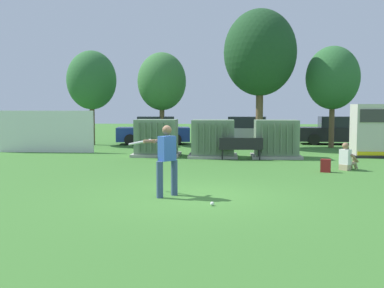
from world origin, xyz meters
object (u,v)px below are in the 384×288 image
at_px(transformer_mid_east, 276,139).
at_px(park_bench, 241,147).
at_px(parked_car_right_of_center, 336,131).
at_px(transformer_west, 156,138).
at_px(sports_ball, 212,204).
at_px(seated_spectator, 347,159).
at_px(transformer_mid_west, 213,139).
at_px(parked_car_leftmost, 154,131).
at_px(parked_car_left_of_center, 246,132).
at_px(generator_enclosure, 370,131).
at_px(backpack, 326,166).
at_px(batter, 165,157).

distance_m(transformer_mid_east, park_bench, 1.82).
bearing_deg(transformer_mid_east, parked_car_right_of_center, 60.38).
bearing_deg(transformer_west, sports_ball, -75.19).
relative_size(transformer_mid_east, seated_spectator, 2.18).
bearing_deg(transformer_west, transformer_mid_west, -8.15).
bearing_deg(parked_car_leftmost, park_bench, -58.49).
distance_m(seated_spectator, parked_car_left_of_center, 11.14).
xyz_separation_m(parked_car_leftmost, parked_car_left_of_center, (5.33, 0.08, 0.00)).
height_order(generator_enclosure, seated_spectator, generator_enclosure).
distance_m(transformer_mid_west, backpack, 5.90).
distance_m(transformer_mid_west, seated_spectator, 6.07).
distance_m(backpack, parked_car_leftmost, 13.53).
height_order(parked_car_leftmost, parked_car_left_of_center, same).
distance_m(transformer_west, seated_spectator, 8.36).
bearing_deg(transformer_mid_east, park_bench, -147.98).
relative_size(generator_enclosure, sports_ball, 25.56).
xyz_separation_m(transformer_mid_east, seated_spectator, (2.02, -3.81, -0.41)).
xyz_separation_m(transformer_mid_east, park_bench, (-1.53, -0.96, -0.25)).
xyz_separation_m(backpack, parked_car_right_of_center, (3.15, 12.01, 0.54)).
bearing_deg(parked_car_left_of_center, transformer_mid_west, -103.99).
height_order(transformer_mid_west, transformer_mid_east, same).
bearing_deg(parked_car_leftmost, transformer_mid_west, -62.21).
height_order(transformer_west, parked_car_left_of_center, same).
distance_m(sports_ball, parked_car_leftmost, 17.27).
bearing_deg(seated_spectator, sports_ball, -126.12).
relative_size(transformer_west, transformer_mid_east, 1.00).
distance_m(backpack, parked_car_left_of_center, 11.55).
height_order(park_bench, parked_car_leftmost, parked_car_leftmost).
height_order(parked_car_left_of_center, parked_car_right_of_center, same).
bearing_deg(transformer_mid_west, seated_spectator, -38.87).
relative_size(sports_ball, seated_spectator, 0.09).
height_order(transformer_mid_west, seated_spectator, transformer_mid_west).
height_order(transformer_mid_east, batter, batter).
xyz_separation_m(batter, parked_car_left_of_center, (2.68, 15.87, -0.22)).
distance_m(transformer_mid_east, parked_car_left_of_center, 6.98).
height_order(transformer_mid_west, park_bench, transformer_mid_west).
bearing_deg(parked_car_right_of_center, parked_car_left_of_center, -172.78).
bearing_deg(transformer_mid_west, parked_car_leftmost, 117.79).
xyz_separation_m(transformer_mid_east, parked_car_leftmost, (-6.31, 6.83, -0.04)).
bearing_deg(transformer_mid_west, parked_car_left_of_center, 76.01).
bearing_deg(parked_car_right_of_center, seated_spectator, -101.40).
bearing_deg(batter, parked_car_leftmost, 99.53).
relative_size(transformer_mid_west, park_bench, 1.16).
relative_size(batter, seated_spectator, 1.81).
height_order(batter, seated_spectator, batter).
relative_size(transformer_mid_west, transformer_mid_east, 1.00).
xyz_separation_m(transformer_mid_east, parked_car_right_of_center, (4.31, 7.59, -0.04)).
bearing_deg(transformer_west, parked_car_right_of_center, 37.17).
bearing_deg(parked_car_right_of_center, sports_ball, -111.17).
distance_m(generator_enclosure, batter, 12.32).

